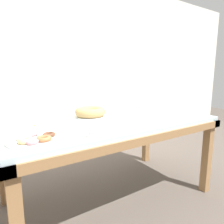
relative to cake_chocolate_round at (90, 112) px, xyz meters
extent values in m
plane|color=#564C44|center=(0.12, -0.14, -0.80)|extent=(12.00, 12.00, 0.00)
cube|color=silver|center=(0.12, 1.32, 0.50)|extent=(8.00, 0.10, 2.60)
cube|color=silver|center=(0.12, -0.14, -0.06)|extent=(1.78, 0.95, 0.04)
cube|color=olive|center=(0.12, -0.59, -0.11)|extent=(1.81, 0.08, 0.06)
cube|color=olive|center=(0.12, 0.31, -0.11)|extent=(1.81, 0.08, 0.06)
cube|color=olive|center=(0.99, -0.14, -0.11)|extent=(0.08, 0.98, 0.06)
cube|color=olive|center=(0.97, -0.57, -0.45)|extent=(0.07, 0.07, 0.70)
cube|color=olive|center=(-0.72, 0.29, -0.45)|extent=(0.07, 0.07, 0.70)
cube|color=olive|center=(0.97, 0.29, -0.45)|extent=(0.07, 0.07, 0.70)
cylinder|color=white|center=(0.00, 0.00, -0.04)|extent=(0.27, 0.27, 0.01)
torus|color=tan|center=(0.00, 0.00, 0.01)|extent=(0.28, 0.28, 0.08)
cylinder|color=white|center=(-0.57, -0.43, -0.04)|extent=(0.31, 0.31, 0.01)
torus|color=brown|center=(-0.49, -0.42, -0.02)|extent=(0.07, 0.07, 0.02)
torus|color=white|center=(-0.52, -0.37, -0.02)|extent=(0.07, 0.07, 0.02)
torus|color=pink|center=(-0.59, -0.35, -0.02)|extent=(0.08, 0.08, 0.03)
torus|color=white|center=(-0.63, -0.40, -0.02)|extent=(0.09, 0.09, 0.03)
torus|color=#EAD184|center=(-0.63, -0.47, -0.02)|extent=(0.08, 0.08, 0.03)
torus|color=pink|center=(-0.61, -0.50, -0.02)|extent=(0.07, 0.07, 0.02)
torus|color=#B27042|center=(-0.54, -0.49, -0.02)|extent=(0.08, 0.08, 0.02)
cylinder|color=white|center=(0.80, 0.15, -0.04)|extent=(0.21, 0.21, 0.01)
cylinder|color=white|center=(0.80, 0.15, -0.03)|extent=(0.21, 0.21, 0.01)
cylinder|color=white|center=(0.80, 0.15, -0.02)|extent=(0.21, 0.21, 0.01)
cylinder|color=white|center=(0.80, 0.15, -0.01)|extent=(0.21, 0.21, 0.01)
cylinder|color=white|center=(0.80, 0.15, 0.00)|extent=(0.21, 0.21, 0.01)
cylinder|color=silver|center=(0.46, 0.09, -0.04)|extent=(0.04, 0.04, 0.02)
cylinder|color=white|center=(0.46, 0.09, -0.03)|extent=(0.03, 0.03, 0.00)
cone|color=#F9B74C|center=(0.46, 0.09, -0.02)|extent=(0.01, 0.01, 0.02)
cylinder|color=silver|center=(-0.51, -0.13, -0.04)|extent=(0.04, 0.04, 0.02)
cylinder|color=white|center=(-0.51, -0.13, -0.03)|extent=(0.03, 0.03, 0.00)
cone|color=#F9B74C|center=(-0.51, -0.13, -0.02)|extent=(0.01, 0.01, 0.02)
cylinder|color=silver|center=(0.57, -0.17, -0.04)|extent=(0.04, 0.04, 0.02)
cylinder|color=white|center=(0.57, -0.17, -0.03)|extent=(0.03, 0.03, 0.00)
cone|color=#F9B74C|center=(0.57, -0.17, -0.02)|extent=(0.01, 0.01, 0.02)
cylinder|color=silver|center=(0.71, -0.02, -0.04)|extent=(0.04, 0.04, 0.02)
cylinder|color=white|center=(0.71, -0.02, -0.03)|extent=(0.03, 0.03, 0.00)
cone|color=#F9B74C|center=(0.71, -0.02, -0.02)|extent=(0.01, 0.01, 0.02)
cylinder|color=silver|center=(-0.27, -0.52, -0.04)|extent=(0.04, 0.04, 0.02)
cylinder|color=white|center=(-0.27, -0.52, -0.03)|extent=(0.03, 0.03, 0.00)
cone|color=#F9B74C|center=(-0.27, -0.52, -0.02)|extent=(0.01, 0.01, 0.02)
camera|label=1|loc=(-0.80, -1.60, 0.33)|focal=32.00mm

